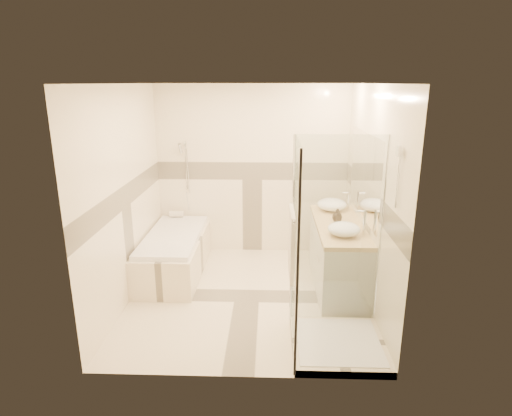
{
  "coord_description": "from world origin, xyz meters",
  "views": [
    {
      "loc": [
        0.27,
        -4.71,
        2.51
      ],
      "look_at": [
        0.1,
        0.25,
        1.05
      ],
      "focal_mm": 30.0,
      "sensor_mm": 36.0,
      "label": 1
    }
  ],
  "objects_px": {
    "vanity": "(338,255)",
    "vessel_sink_near": "(332,205)",
    "amenity_bottle_b": "(337,215)",
    "bathtub": "(174,251)",
    "vessel_sink_far": "(344,229)",
    "shower_enclosure": "(327,298)",
    "amenity_bottle_a": "(338,217)"
  },
  "relations": [
    {
      "from": "bathtub",
      "to": "vanity",
      "type": "xyz_separation_m",
      "value": [
        2.15,
        -0.35,
        0.12
      ]
    },
    {
      "from": "amenity_bottle_b",
      "to": "vanity",
      "type": "bearing_deg",
      "value": -75.57
    },
    {
      "from": "vessel_sink_far",
      "to": "amenity_bottle_b",
      "type": "xyz_separation_m",
      "value": [
        0.0,
        0.5,
        0.01
      ]
    },
    {
      "from": "shower_enclosure",
      "to": "amenity_bottle_a",
      "type": "relative_size",
      "value": 13.8
    },
    {
      "from": "bathtub",
      "to": "amenity_bottle_b",
      "type": "height_order",
      "value": "amenity_bottle_b"
    },
    {
      "from": "vanity",
      "to": "shower_enclosure",
      "type": "relative_size",
      "value": 0.79
    },
    {
      "from": "vessel_sink_near",
      "to": "amenity_bottle_a",
      "type": "distance_m",
      "value": 0.53
    },
    {
      "from": "vessel_sink_far",
      "to": "amenity_bottle_a",
      "type": "distance_m",
      "value": 0.46
    },
    {
      "from": "vessel_sink_far",
      "to": "amenity_bottle_b",
      "type": "relative_size",
      "value": 2.28
    },
    {
      "from": "amenity_bottle_b",
      "to": "shower_enclosure",
      "type": "bearing_deg",
      "value": -101.44
    },
    {
      "from": "bathtub",
      "to": "vessel_sink_near",
      "type": "xyz_separation_m",
      "value": [
        2.13,
        0.21,
        0.62
      ]
    },
    {
      "from": "amenity_bottle_b",
      "to": "vessel_sink_near",
      "type": "bearing_deg",
      "value": 90.0
    },
    {
      "from": "bathtub",
      "to": "shower_enclosure",
      "type": "distance_m",
      "value": 2.47
    },
    {
      "from": "shower_enclosure",
      "to": "vessel_sink_near",
      "type": "relative_size",
      "value": 5.14
    },
    {
      "from": "vessel_sink_near",
      "to": "amenity_bottle_a",
      "type": "bearing_deg",
      "value": -90.0
    },
    {
      "from": "vanity",
      "to": "shower_enclosure",
      "type": "xyz_separation_m",
      "value": [
        -0.29,
        -1.27,
        0.08
      ]
    },
    {
      "from": "vessel_sink_far",
      "to": "amenity_bottle_b",
      "type": "bearing_deg",
      "value": 90.0
    },
    {
      "from": "shower_enclosure",
      "to": "amenity_bottle_a",
      "type": "bearing_deg",
      "value": 78.2
    },
    {
      "from": "vessel_sink_far",
      "to": "amenity_bottle_b",
      "type": "distance_m",
      "value": 0.5
    },
    {
      "from": "vessel_sink_near",
      "to": "amenity_bottle_b",
      "type": "xyz_separation_m",
      "value": [
        0.0,
        -0.48,
        0.0
      ]
    },
    {
      "from": "shower_enclosure",
      "to": "amenity_bottle_b",
      "type": "distance_m",
      "value": 1.44
    },
    {
      "from": "bathtub",
      "to": "shower_enclosure",
      "type": "relative_size",
      "value": 0.83
    },
    {
      "from": "vanity",
      "to": "vessel_sink_near",
      "type": "height_order",
      "value": "vessel_sink_near"
    },
    {
      "from": "amenity_bottle_a",
      "to": "vessel_sink_near",
      "type": "bearing_deg",
      "value": 90.0
    },
    {
      "from": "amenity_bottle_a",
      "to": "bathtub",
      "type": "bearing_deg",
      "value": 171.6
    },
    {
      "from": "shower_enclosure",
      "to": "amenity_bottle_b",
      "type": "height_order",
      "value": "shower_enclosure"
    },
    {
      "from": "bathtub",
      "to": "vessel_sink_far",
      "type": "relative_size",
      "value": 4.63
    },
    {
      "from": "bathtub",
      "to": "amenity_bottle_a",
      "type": "height_order",
      "value": "amenity_bottle_a"
    },
    {
      "from": "vanity",
      "to": "amenity_bottle_a",
      "type": "height_order",
      "value": "amenity_bottle_a"
    },
    {
      "from": "vanity",
      "to": "amenity_bottle_b",
      "type": "height_order",
      "value": "amenity_bottle_b"
    },
    {
      "from": "vessel_sink_far",
      "to": "shower_enclosure",
      "type": "bearing_deg",
      "value": -107.91
    },
    {
      "from": "shower_enclosure",
      "to": "vessel_sink_far",
      "type": "xyz_separation_m",
      "value": [
        0.27,
        0.84,
        0.42
      ]
    }
  ]
}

